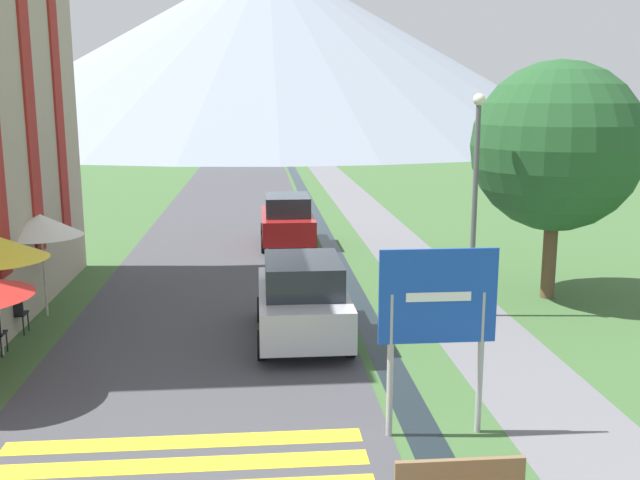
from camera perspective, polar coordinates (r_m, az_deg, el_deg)
The scene contains 14 objects.
ground_plane at distance 26.30m, azimuth -2.03°, elevation -0.05°, with size 160.00×160.00×0.00m, color #3D6033.
road at distance 36.14m, azimuth -6.83°, elevation 3.00°, with size 6.40×60.00×0.01m.
footpath at distance 36.46m, azimuth 2.81°, elevation 3.14°, with size 2.20×60.00×0.01m.
drainage_channel at distance 36.21m, azimuth -0.96°, elevation 3.09°, with size 0.60×60.00×0.00m.
crosswalk_marking at distance 10.89m, azimuth -11.13°, elevation -17.24°, with size 5.44×1.84×0.01m.
mountain_distant at distance 95.45m, azimuth -4.09°, elevation 15.06°, with size 81.59×81.59×22.94m.
road_sign at distance 10.99m, azimuth 9.38°, elevation -5.84°, with size 1.81×0.11×2.97m.
parked_car_near at distance 15.46m, azimuth -1.41°, elevation -4.71°, with size 1.98×3.95×1.82m.
parked_car_far at distance 25.31m, azimuth -2.63°, elevation 1.59°, with size 1.89×3.92×1.82m.
cafe_chair_far_left at distance 17.22m, azimuth -23.17°, elevation -5.34°, with size 0.40×0.40×0.85m.
cafe_chair_far_right at distance 17.51m, azimuth -23.72°, elevation -5.11°, with size 0.40×0.40×0.85m.
cafe_umbrella_rear_white at distance 18.05m, azimuth -21.45°, elevation 1.11°, with size 1.94×1.94×2.49m.
streetlamp at distance 17.06m, azimuth 12.32°, elevation 4.13°, with size 0.28×0.28×5.28m.
tree_by_path at distance 19.16m, azimuth 18.40°, elevation 7.10°, with size 4.31×4.31×6.13m.
Camera 1 is at (-1.31, -5.75, 5.17)m, focal length 40.00 mm.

